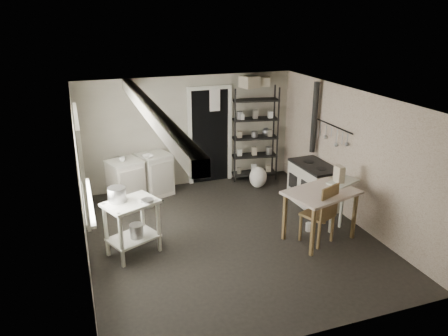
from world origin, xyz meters
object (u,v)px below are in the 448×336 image
object	(u,v)px
stockpot	(117,197)
base_cabinets	(141,176)
shelf_rack	(255,137)
stove	(314,183)
work_table	(319,217)
prep_table	(133,230)
flour_sack	(258,177)
chair	(317,214)

from	to	relation	value
stockpot	base_cabinets	bearing A→B (deg)	72.19
shelf_rack	stove	size ratio (longest dim) A/B	1.96
shelf_rack	work_table	world-z (taller)	shelf_rack
prep_table	stove	distance (m)	3.56
prep_table	base_cabinets	world-z (taller)	base_cabinets
prep_table	flour_sack	distance (m)	3.39
prep_table	shelf_rack	world-z (taller)	shelf_rack
shelf_rack	work_table	distance (m)	2.91
stove	chair	world-z (taller)	chair
shelf_rack	stockpot	bearing A→B (deg)	-134.62
stove	flour_sack	size ratio (longest dim) A/B	2.29
prep_table	stockpot	world-z (taller)	stockpot
base_cabinets	stove	world-z (taller)	base_cabinets
prep_table	stove	xyz separation A→B (m)	(3.50, 0.66, 0.04)
base_cabinets	stove	size ratio (longest dim) A/B	1.25
chair	flour_sack	bearing A→B (deg)	66.28
stove	prep_table	bearing A→B (deg)	-171.62
stockpot	work_table	size ratio (longest dim) A/B	0.26
stove	chair	xyz separation A→B (m)	(-0.66, -1.25, 0.04)
base_cabinets	flour_sack	world-z (taller)	base_cabinets
chair	flour_sack	world-z (taller)	chair
stove	flour_sack	xyz separation A→B (m)	(-0.64, 1.15, -0.20)
stockpot	base_cabinets	distance (m)	2.12
work_table	flour_sack	bearing A→B (deg)	91.37
work_table	chair	world-z (taller)	chair
stockpot	prep_table	bearing A→B (deg)	-27.16
shelf_rack	flour_sack	distance (m)	0.89
stockpot	flour_sack	world-z (taller)	stockpot
flour_sack	work_table	bearing A→B (deg)	-88.63
chair	prep_table	bearing A→B (deg)	145.04
stockpot	work_table	xyz separation A→B (m)	(3.09, -0.62, -0.56)
prep_table	stove	world-z (taller)	stove
stockpot	chair	distance (m)	3.12
stockpot	base_cabinets	world-z (taller)	stockpot
shelf_rack	flour_sack	xyz separation A→B (m)	(-0.12, -0.52, -0.71)
prep_table	stove	bearing A→B (deg)	10.66
shelf_rack	flour_sack	world-z (taller)	shelf_rack
shelf_rack	stove	world-z (taller)	shelf_rack
stove	chair	bearing A→B (deg)	-120.19
stockpot	work_table	bearing A→B (deg)	-11.43
prep_table	base_cabinets	distance (m)	2.11
base_cabinets	stove	distance (m)	3.35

